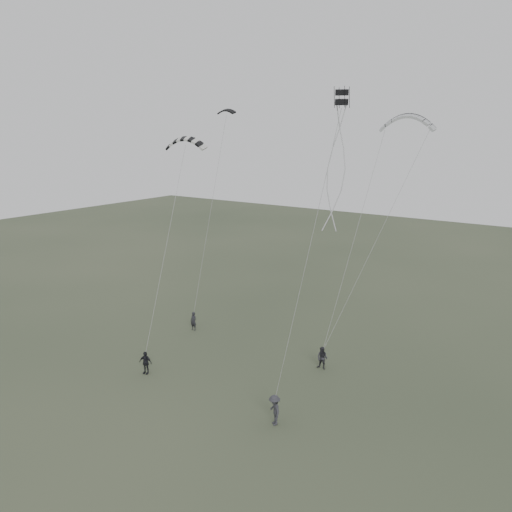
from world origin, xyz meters
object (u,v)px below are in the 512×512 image
Objects in this scene: flyer_left at (194,321)px; kite_pale_large at (408,116)px; kite_striped at (185,139)px; flyer_center at (145,363)px; flyer_right at (322,358)px; kite_box at (342,97)px; flyer_far at (274,410)px; kite_dark_small at (226,110)px.

flyer_left is 21.81m from kite_pale_large.
flyer_center is at bearing -98.88° from kite_striped.
kite_pale_large reaches higher than kite_striped.
flyer_right is 0.54× the size of kite_striped.
flyer_left is 22.21m from kite_box.
flyer_right is (11.52, -0.23, 0.02)m from flyer_left.
flyer_left is at bearing 137.05° from kite_box.
flyer_center is 0.43× the size of kite_pale_large.
kite_pale_large reaches higher than flyer_left.
flyer_right is 7.34m from flyer_far.
flyer_far is (0.89, -7.28, 0.08)m from flyer_right.
kite_pale_large is (14.15, 5.72, 15.58)m from flyer_left.
flyer_center is 15.41m from kite_striped.
kite_dark_small is (-11.65, 4.99, 16.24)m from flyer_right.
kite_pale_large is at bearing 19.36° from flyer_left.
kite_box is at bearing -4.28° from flyer_center.
kite_pale_large is at bearing 67.34° from kite_box.
kite_box reaches higher than flyer_right.
flyer_center is 20.29m from kite_box.
kite_dark_small is 17.47m from kite_box.
kite_striped is at bearing 87.56° from flyer_center.
kite_striped reaches higher than flyer_center.
flyer_right reaches higher than flyer_left.
flyer_center is 0.99× the size of kite_dark_small.
kite_pale_large reaches higher than flyer_center.
kite_dark_small is 6.50m from kite_striped.
kite_striped is at bearing -56.11° from flyer_left.
kite_pale_large is (2.63, 5.95, 15.55)m from flyer_right.
kite_pale_large is (1.74, 13.23, 15.47)m from flyer_far.
flyer_far is at bearing -16.57° from flyer_center.
kite_striped is 4.06× the size of kite_box.
kite_striped is at bearing -83.13° from kite_dark_small.
flyer_far is (10.06, -0.18, 0.09)m from flyer_center.
kite_box is at bearing -36.91° from kite_dark_small.
flyer_center is at bearing -143.67° from flyer_right.
flyer_left is 14.51m from flyer_far.
kite_striped is at bearing 140.77° from kite_box.
kite_box reaches higher than flyer_far.
flyer_right is 11.59m from flyer_center.
flyer_far is at bearing -50.51° from kite_striped.
flyer_far is 20.43m from kite_pale_large.
kite_box is (2.89, -4.70, 16.14)m from flyer_right.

